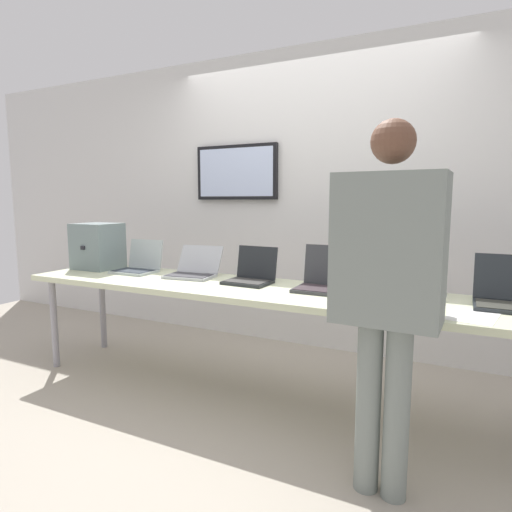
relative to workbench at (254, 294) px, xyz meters
name	(u,v)px	position (x,y,z in m)	size (l,w,h in m)	color
ground	(254,397)	(0.00, 0.00, -0.72)	(8.00, 8.00, 0.04)	#A89E8F
back_wall	(309,200)	(-0.02, 1.13, 0.62)	(8.00, 0.11, 2.62)	silver
workbench	(254,294)	(0.00, 0.00, 0.00)	(3.45, 0.70, 0.74)	beige
equipment_box	(98,246)	(-1.51, 0.12, 0.23)	(0.34, 0.31, 0.38)	slate
laptop_station_0	(139,265)	(-1.08, 0.12, 0.10)	(0.32, 0.29, 0.25)	#AAB6B6
laptop_station_1	(194,270)	(-0.58, 0.15, 0.10)	(0.38, 0.37, 0.22)	#ABAEB3
laptop_station_2	(251,274)	(-0.08, 0.12, 0.10)	(0.32, 0.29, 0.24)	black
laptop_station_3	(325,280)	(0.45, 0.12, 0.11)	(0.33, 0.31, 0.28)	#333438
laptop_station_4	(409,288)	(0.95, 0.13, 0.10)	(0.33, 0.30, 0.23)	#272125
laptop_station_5	(512,296)	(1.47, 0.13, 0.11)	(0.37, 0.36, 0.26)	#23272B
person	(388,276)	(0.94, -0.62, 0.29)	(0.45, 0.60, 1.64)	gray
coffee_mug	(416,306)	(1.03, -0.25, 0.09)	(0.09, 0.09, 0.08)	#3948A2
paper_sheet	(473,316)	(1.29, -0.17, 0.05)	(0.26, 0.33, 0.00)	white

